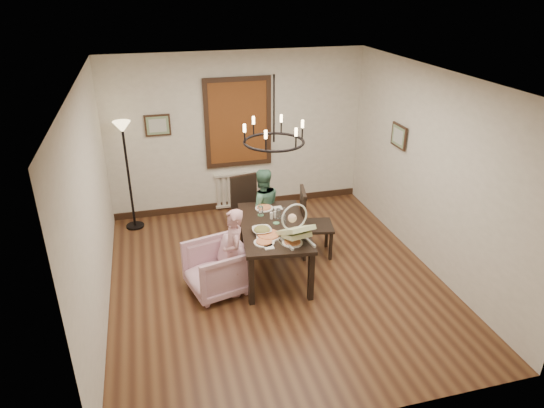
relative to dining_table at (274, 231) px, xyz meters
name	(u,v)px	position (x,y,z in m)	size (l,w,h in m)	color
room_shell	(269,177)	(-0.03, 0.16, 0.74)	(4.51, 5.00, 2.81)	brown
dining_table	(274,231)	(0.00, 0.00, 0.00)	(1.09, 1.70, 0.75)	black
chair_far	(249,209)	(-0.11, 1.09, -0.15)	(0.45, 0.45, 1.03)	black
chair_right	(317,222)	(0.75, 0.31, -0.12)	(0.47, 0.47, 1.08)	black
armchair	(216,268)	(-0.86, -0.26, -0.32)	(0.74, 0.75, 0.68)	#E3ADBF
elderly_woman	(234,260)	(-0.63, -0.36, -0.16)	(0.37, 0.24, 1.01)	#C78C91
seated_man	(262,214)	(0.03, 0.83, -0.14)	(0.51, 0.40, 1.05)	#4A7D62
baby_bouncer	(295,229)	(0.15, -0.49, 0.26)	(0.39, 0.54, 0.35)	beige
salad_bowl	(262,230)	(-0.21, -0.18, 0.12)	(0.31, 0.31, 0.08)	white
pizza_platter	(268,235)	(-0.15, -0.30, 0.10)	(0.33, 0.33, 0.04)	tan
drinking_glass	(283,220)	(0.13, -0.01, 0.16)	(0.07, 0.07, 0.14)	silver
window_blinds	(238,123)	(-0.03, 2.26, 0.94)	(1.00, 0.03, 1.40)	brown
radiator	(240,189)	(-0.03, 2.28, -0.31)	(0.92, 0.12, 0.62)	silver
picture_back	(158,125)	(-1.38, 2.27, 0.99)	(0.42, 0.03, 0.36)	black
picture_right	(399,136)	(2.18, 0.70, 0.99)	(0.42, 0.03, 0.36)	black
floor_lamp	(129,178)	(-1.93, 1.95, 0.24)	(0.30, 0.30, 1.80)	black
chandelier	(274,142)	(0.00, 0.00, 1.29)	(0.80, 0.80, 0.04)	black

